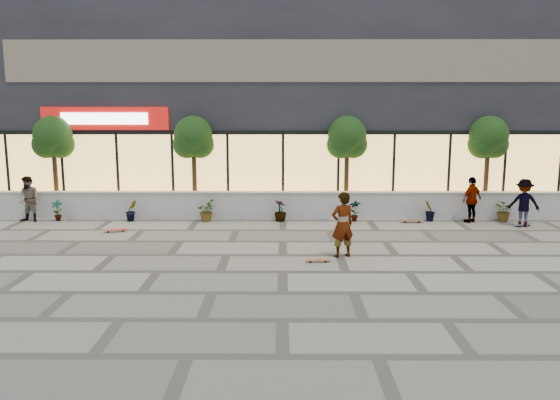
{
  "coord_description": "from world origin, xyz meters",
  "views": [
    {
      "loc": [
        0.01,
        -13.65,
        4.2
      ],
      "look_at": [
        -0.09,
        3.54,
        1.3
      ],
      "focal_mm": 35.0,
      "sensor_mm": 36.0,
      "label": 1
    }
  ],
  "objects_px": {
    "skater_left": "(29,199)",
    "skateboard_right_near": "(412,221)",
    "skater_right_near": "(472,200)",
    "skater_right_far": "(524,203)",
    "tree_west": "(53,140)",
    "skateboard_left": "(115,230)",
    "tree_midwest": "(193,140)",
    "tree_mideast": "(347,140)",
    "tree_east": "(488,140)",
    "skater_center": "(342,225)",
    "skateboard_center": "(318,260)",
    "skateboard_right_far": "(523,224)"
  },
  "relations": [
    {
      "from": "tree_mideast",
      "to": "skater_right_near",
      "type": "xyz_separation_m",
      "value": [
        4.5,
        -1.4,
        -2.13
      ]
    },
    {
      "from": "skater_left",
      "to": "skateboard_right_near",
      "type": "distance_m",
      "value": 14.28
    },
    {
      "from": "skater_left",
      "to": "skater_right_far",
      "type": "bearing_deg",
      "value": 11.27
    },
    {
      "from": "skateboard_left",
      "to": "skateboard_right_near",
      "type": "distance_m",
      "value": 10.67
    },
    {
      "from": "tree_east",
      "to": "skateboard_left",
      "type": "relative_size",
      "value": 4.81
    },
    {
      "from": "tree_west",
      "to": "skateboard_center",
      "type": "distance_m",
      "value": 12.41
    },
    {
      "from": "tree_mideast",
      "to": "skateboard_right_near",
      "type": "xyz_separation_m",
      "value": [
        2.3,
        -1.5,
        -2.9
      ]
    },
    {
      "from": "skater_right_near",
      "to": "skateboard_right_far",
      "type": "relative_size",
      "value": 2.27
    },
    {
      "from": "skater_right_near",
      "to": "skater_right_far",
      "type": "bearing_deg",
      "value": 121.91
    },
    {
      "from": "skater_right_far",
      "to": "skater_center",
      "type": "bearing_deg",
      "value": 41.08
    },
    {
      "from": "skater_right_near",
      "to": "skateboard_right_far",
      "type": "height_order",
      "value": "skater_right_near"
    },
    {
      "from": "tree_midwest",
      "to": "tree_mideast",
      "type": "distance_m",
      "value": 6.0
    },
    {
      "from": "tree_west",
      "to": "skateboard_center",
      "type": "relative_size",
      "value": 5.54
    },
    {
      "from": "tree_east",
      "to": "skater_right_near",
      "type": "xyz_separation_m",
      "value": [
        -1.0,
        -1.4,
        -2.13
      ]
    },
    {
      "from": "tree_west",
      "to": "tree_mideast",
      "type": "distance_m",
      "value": 11.5
    },
    {
      "from": "skater_right_far",
      "to": "skateboard_center",
      "type": "height_order",
      "value": "skater_right_far"
    },
    {
      "from": "skater_left",
      "to": "skater_right_far",
      "type": "distance_m",
      "value": 18.08
    },
    {
      "from": "tree_mideast",
      "to": "skater_center",
      "type": "bearing_deg",
      "value": -97.41
    },
    {
      "from": "tree_west",
      "to": "skater_left",
      "type": "bearing_deg",
      "value": -108.19
    },
    {
      "from": "skater_right_near",
      "to": "skateboard_right_far",
      "type": "xyz_separation_m",
      "value": [
        1.63,
        -0.72,
        -0.78
      ]
    },
    {
      "from": "skater_center",
      "to": "skateboard_right_far",
      "type": "relative_size",
      "value": 2.5
    },
    {
      "from": "tree_midwest",
      "to": "skater_right_near",
      "type": "distance_m",
      "value": 10.81
    },
    {
      "from": "skater_right_far",
      "to": "skateboard_right_far",
      "type": "distance_m",
      "value": 0.79
    },
    {
      "from": "tree_west",
      "to": "skateboard_right_far",
      "type": "xyz_separation_m",
      "value": [
        17.63,
        -2.12,
        -2.91
      ]
    },
    {
      "from": "tree_east",
      "to": "skater_right_near",
      "type": "height_order",
      "value": "tree_east"
    },
    {
      "from": "tree_west",
      "to": "skateboard_left",
      "type": "relative_size",
      "value": 4.81
    },
    {
      "from": "tree_west",
      "to": "tree_mideast",
      "type": "height_order",
      "value": "same"
    },
    {
      "from": "tree_midwest",
      "to": "skater_center",
      "type": "height_order",
      "value": "tree_midwest"
    },
    {
      "from": "skateboard_center",
      "to": "skateboard_right_near",
      "type": "xyz_separation_m",
      "value": [
        3.82,
        5.29,
        0.01
      ]
    },
    {
      "from": "tree_east",
      "to": "skateboard_center",
      "type": "distance_m",
      "value": 10.2
    },
    {
      "from": "tree_east",
      "to": "skater_right_far",
      "type": "relative_size",
      "value": 2.28
    },
    {
      "from": "skater_right_far",
      "to": "skateboard_left",
      "type": "xyz_separation_m",
      "value": [
        -14.37,
        -0.99,
        -0.78
      ]
    },
    {
      "from": "tree_west",
      "to": "skater_right_near",
      "type": "distance_m",
      "value": 16.2
    },
    {
      "from": "tree_west",
      "to": "skater_left",
      "type": "distance_m",
      "value": 2.59
    },
    {
      "from": "tree_west",
      "to": "skateboard_left",
      "type": "distance_m",
      "value": 5.34
    },
    {
      "from": "skater_right_far",
      "to": "skateboard_right_near",
      "type": "relative_size",
      "value": 2.1
    },
    {
      "from": "tree_east",
      "to": "skateboard_left",
      "type": "distance_m",
      "value": 14.4
    },
    {
      "from": "skateboard_center",
      "to": "skateboard_right_far",
      "type": "height_order",
      "value": "skateboard_right_far"
    },
    {
      "from": "tree_east",
      "to": "skater_center",
      "type": "relative_size",
      "value": 2.08
    },
    {
      "from": "skateboard_center",
      "to": "skateboard_left",
      "type": "bearing_deg",
      "value": 146.72
    },
    {
      "from": "tree_east",
      "to": "skateboard_right_near",
      "type": "height_order",
      "value": "tree_east"
    },
    {
      "from": "skater_left",
      "to": "skateboard_center",
      "type": "distance_m",
      "value": 11.77
    },
    {
      "from": "tree_west",
      "to": "skateboard_center",
      "type": "xyz_separation_m",
      "value": [
        9.97,
        -6.79,
        -2.92
      ]
    },
    {
      "from": "skater_left",
      "to": "skater_right_near",
      "type": "xyz_separation_m",
      "value": [
        16.46,
        0.0,
        -0.0
      ]
    },
    {
      "from": "skater_center",
      "to": "tree_mideast",
      "type": "bearing_deg",
      "value": -119.14
    },
    {
      "from": "skateboard_center",
      "to": "tree_midwest",
      "type": "bearing_deg",
      "value": 118.89
    },
    {
      "from": "skater_right_far",
      "to": "skateboard_right_far",
      "type": "bearing_deg",
      "value": 165.06
    },
    {
      "from": "skateboard_right_far",
      "to": "tree_east",
      "type": "bearing_deg",
      "value": 82.86
    },
    {
      "from": "tree_east",
      "to": "skateboard_left",
      "type": "bearing_deg",
      "value": -167.33
    },
    {
      "from": "skater_right_near",
      "to": "skater_right_far",
      "type": "height_order",
      "value": "skater_right_far"
    }
  ]
}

